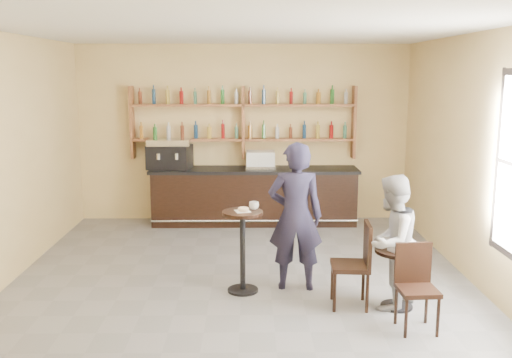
{
  "coord_description": "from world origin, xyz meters",
  "views": [
    {
      "loc": [
        0.11,
        -6.91,
        2.69
      ],
      "look_at": [
        0.2,
        0.8,
        1.25
      ],
      "focal_mm": 40.0,
      "sensor_mm": 36.0,
      "label": 1
    }
  ],
  "objects_px": {
    "cafe_table": "(398,279)",
    "chair_west": "(350,265)",
    "pedestal_table": "(243,252)",
    "patron_second": "(391,242)",
    "man_main": "(295,216)",
    "bar_counter": "(254,196)",
    "chair_south": "(418,289)",
    "espresso_machine": "(170,154)",
    "pastry_case": "(260,160)"
  },
  "relations": [
    {
      "from": "cafe_table",
      "to": "chair_west",
      "type": "distance_m",
      "value": 0.57
    },
    {
      "from": "pedestal_table",
      "to": "patron_second",
      "type": "distance_m",
      "value": 1.8
    },
    {
      "from": "cafe_table",
      "to": "man_main",
      "type": "bearing_deg",
      "value": 151.13
    },
    {
      "from": "bar_counter",
      "to": "chair_south",
      "type": "height_order",
      "value": "bar_counter"
    },
    {
      "from": "espresso_machine",
      "to": "chair_west",
      "type": "distance_m",
      "value": 4.64
    },
    {
      "from": "bar_counter",
      "to": "chair_west",
      "type": "xyz_separation_m",
      "value": [
        1.08,
        -3.77,
        -0.0
      ]
    },
    {
      "from": "pastry_case",
      "to": "chair_west",
      "type": "distance_m",
      "value": 3.95
    },
    {
      "from": "man_main",
      "to": "cafe_table",
      "type": "relative_size",
      "value": 2.67
    },
    {
      "from": "espresso_machine",
      "to": "pedestal_table",
      "type": "xyz_separation_m",
      "value": [
        1.34,
        -3.3,
        -0.76
      ]
    },
    {
      "from": "man_main",
      "to": "chair_west",
      "type": "xyz_separation_m",
      "value": [
        0.59,
        -0.58,
        -0.43
      ]
    },
    {
      "from": "cafe_table",
      "to": "patron_second",
      "type": "relative_size",
      "value": 0.45
    },
    {
      "from": "man_main",
      "to": "chair_south",
      "type": "bearing_deg",
      "value": 136.6
    },
    {
      "from": "pastry_case",
      "to": "chair_south",
      "type": "bearing_deg",
      "value": -76.99
    },
    {
      "from": "espresso_machine",
      "to": "man_main",
      "type": "relative_size",
      "value": 0.4
    },
    {
      "from": "bar_counter",
      "to": "pedestal_table",
      "type": "bearing_deg",
      "value": -92.94
    },
    {
      "from": "espresso_machine",
      "to": "patron_second",
      "type": "relative_size",
      "value": 0.48
    },
    {
      "from": "man_main",
      "to": "chair_south",
      "type": "xyz_separation_m",
      "value": [
        1.19,
        -1.23,
        -0.48
      ]
    },
    {
      "from": "bar_counter",
      "to": "patron_second",
      "type": "bearing_deg",
      "value": -67.91
    },
    {
      "from": "pedestal_table",
      "to": "man_main",
      "type": "relative_size",
      "value": 0.55
    },
    {
      "from": "cafe_table",
      "to": "patron_second",
      "type": "height_order",
      "value": "patron_second"
    },
    {
      "from": "bar_counter",
      "to": "cafe_table",
      "type": "xyz_separation_m",
      "value": [
        1.63,
        -3.82,
        -0.15
      ]
    },
    {
      "from": "bar_counter",
      "to": "espresso_machine",
      "type": "distance_m",
      "value": 1.69
    },
    {
      "from": "pedestal_table",
      "to": "chair_west",
      "type": "distance_m",
      "value": 1.33
    },
    {
      "from": "man_main",
      "to": "patron_second",
      "type": "bearing_deg",
      "value": 152.94
    },
    {
      "from": "espresso_machine",
      "to": "chair_south",
      "type": "relative_size",
      "value": 0.81
    },
    {
      "from": "pastry_case",
      "to": "man_main",
      "type": "relative_size",
      "value": 0.28
    },
    {
      "from": "cafe_table",
      "to": "chair_south",
      "type": "height_order",
      "value": "chair_south"
    },
    {
      "from": "pastry_case",
      "to": "pedestal_table",
      "type": "bearing_deg",
      "value": -101.35
    },
    {
      "from": "espresso_machine",
      "to": "pedestal_table",
      "type": "height_order",
      "value": "espresso_machine"
    },
    {
      "from": "espresso_machine",
      "to": "patron_second",
      "type": "xyz_separation_m",
      "value": [
        3.04,
        -3.79,
        -0.49
      ]
    },
    {
      "from": "patron_second",
      "to": "man_main",
      "type": "bearing_deg",
      "value": -79.38
    },
    {
      "from": "espresso_machine",
      "to": "bar_counter",
      "type": "bearing_deg",
      "value": 9.41
    },
    {
      "from": "pastry_case",
      "to": "chair_west",
      "type": "bearing_deg",
      "value": -82.13
    },
    {
      "from": "pedestal_table",
      "to": "man_main",
      "type": "xyz_separation_m",
      "value": [
        0.66,
        0.11,
        0.42
      ]
    },
    {
      "from": "man_main",
      "to": "chair_west",
      "type": "bearing_deg",
      "value": 138.09
    },
    {
      "from": "bar_counter",
      "to": "pastry_case",
      "type": "height_order",
      "value": "pastry_case"
    },
    {
      "from": "pedestal_table",
      "to": "bar_counter",
      "type": "bearing_deg",
      "value": 87.06
    },
    {
      "from": "espresso_machine",
      "to": "cafe_table",
      "type": "distance_m",
      "value": 5.03
    },
    {
      "from": "bar_counter",
      "to": "chair_west",
      "type": "bearing_deg",
      "value": -74.06
    },
    {
      "from": "patron_second",
      "to": "cafe_table",
      "type": "bearing_deg",
      "value": 109.97
    },
    {
      "from": "man_main",
      "to": "patron_second",
      "type": "height_order",
      "value": "man_main"
    },
    {
      "from": "bar_counter",
      "to": "chair_south",
      "type": "relative_size",
      "value": 4.06
    },
    {
      "from": "espresso_machine",
      "to": "cafe_table",
      "type": "bearing_deg",
      "value": -41.25
    },
    {
      "from": "bar_counter",
      "to": "pastry_case",
      "type": "relative_size",
      "value": 7.16
    },
    {
      "from": "bar_counter",
      "to": "chair_south",
      "type": "distance_m",
      "value": 4.73
    },
    {
      "from": "bar_counter",
      "to": "espresso_machine",
      "type": "height_order",
      "value": "espresso_machine"
    },
    {
      "from": "espresso_machine",
      "to": "chair_south",
      "type": "height_order",
      "value": "espresso_machine"
    },
    {
      "from": "pastry_case",
      "to": "cafe_table",
      "type": "height_order",
      "value": "pastry_case"
    },
    {
      "from": "man_main",
      "to": "pedestal_table",
      "type": "bearing_deg",
      "value": 12.01
    },
    {
      "from": "pedestal_table",
      "to": "cafe_table",
      "type": "xyz_separation_m",
      "value": [
        1.8,
        -0.52,
        -0.16
      ]
    }
  ]
}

